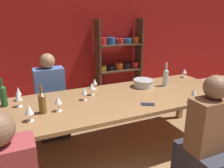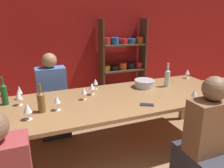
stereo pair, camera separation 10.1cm
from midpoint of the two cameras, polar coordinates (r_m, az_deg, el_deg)
wall_back_red at (r=4.58m, az=-9.11°, el=12.76°), size 8.80×0.06×2.70m
shelf_unit at (r=4.77m, az=1.20°, el=5.11°), size 1.01×0.30×1.65m
dining_table at (r=2.69m, az=-0.21°, el=-5.02°), size 3.05×1.07×0.76m
mixing_bowl at (r=3.08m, az=7.26°, el=0.31°), size 0.28×0.28×0.11m
wine_bottle_green at (r=2.69m, az=-27.53°, el=-2.61°), size 0.07×0.07×0.32m
wine_bottle_dark at (r=3.15m, az=12.95°, el=1.84°), size 0.07×0.07×0.34m
wine_bottle_amber at (r=2.35m, az=-18.95°, el=-4.55°), size 0.08×0.08×0.31m
wine_glass_white_a at (r=2.79m, az=-24.25°, el=-1.82°), size 0.07×0.07×0.17m
wine_glass_red_a at (r=2.82m, az=-28.24°, el=-2.08°), size 0.07×0.07×0.16m
wine_glass_red_b at (r=2.18m, az=-27.57°, el=-7.83°), size 0.08×0.08×0.15m
wine_glass_empty_a at (r=2.65m, az=19.62°, el=-1.97°), size 0.07×0.07×0.17m
wine_glass_empty_b at (r=2.59m, az=-8.36°, el=-1.95°), size 0.07×0.07×0.15m
wine_glass_red_c at (r=3.67m, az=17.67°, el=3.17°), size 0.08×0.08×0.14m
wine_glass_empty_c at (r=2.22m, az=-22.10°, el=-6.30°), size 0.08×0.08×0.17m
wine_glass_red_d at (r=2.74m, az=-6.36°, el=-0.68°), size 0.08×0.08×0.16m
wine_glass_white_b at (r=2.35m, az=-15.10°, el=-4.27°), size 0.07×0.07×0.16m
wine_glass_white_c at (r=2.95m, az=-5.54°, el=0.51°), size 0.07×0.07×0.15m
wine_glass_white_d at (r=2.61m, az=-24.35°, el=-2.97°), size 0.07×0.07×0.18m
cell_phone at (r=2.50m, az=8.18°, el=-5.25°), size 0.16×0.14×0.01m
person_far_a at (r=3.37m, az=-16.39°, el=-5.42°), size 0.42×0.52×1.22m
person_near_b at (r=2.46m, az=22.34°, el=-15.28°), size 0.42×0.52×1.21m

